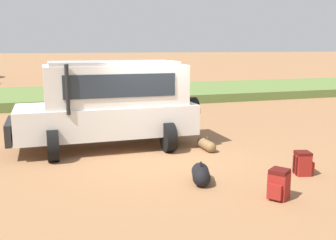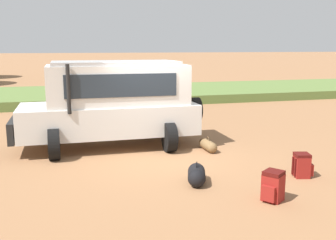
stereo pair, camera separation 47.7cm
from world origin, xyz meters
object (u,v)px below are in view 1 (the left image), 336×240
(duffel_bag_low_black_case, at_px, (201,174))
(duffel_bag_soft_canvas, at_px, (206,145))
(backpack_cluster_center, at_px, (303,163))
(backpack_beside_front_wheel, at_px, (279,184))
(safari_vehicle, at_px, (110,102))

(duffel_bag_low_black_case, distance_m, duffel_bag_soft_canvas, 2.71)
(backpack_cluster_center, relative_size, duffel_bag_soft_canvas, 0.61)
(backpack_beside_front_wheel, relative_size, duffel_bag_soft_canvas, 0.66)
(duffel_bag_low_black_case, bearing_deg, safari_vehicle, 109.55)
(safari_vehicle, bearing_deg, duffel_bag_low_black_case, -70.45)
(duffel_bag_soft_canvas, bearing_deg, safari_vehicle, 155.00)
(safari_vehicle, relative_size, backpack_cluster_center, 10.05)
(backpack_beside_front_wheel, bearing_deg, safari_vehicle, 115.62)
(safari_vehicle, xyz_separation_m, duffel_bag_low_black_case, (1.27, -3.58, -1.11))
(duffel_bag_low_black_case, bearing_deg, backpack_beside_front_wheel, -50.29)
(safari_vehicle, relative_size, duffel_bag_low_black_case, 6.54)
(backpack_beside_front_wheel, bearing_deg, backpack_cluster_center, 38.35)
(safari_vehicle, xyz_separation_m, backpack_cluster_center, (3.66, -3.79, -1.03))
(duffel_bag_low_black_case, bearing_deg, backpack_cluster_center, -5.11)
(duffel_bag_soft_canvas, bearing_deg, backpack_beside_front_wheel, -92.11)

